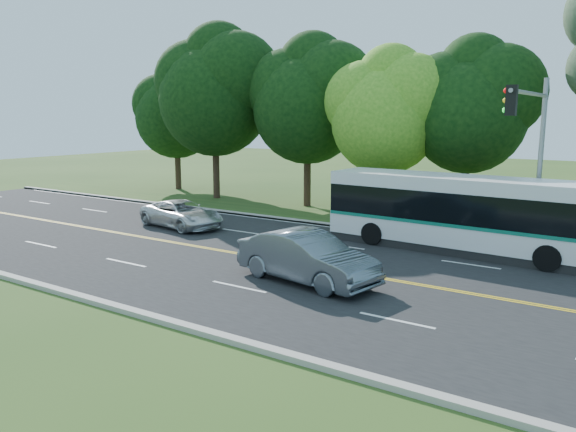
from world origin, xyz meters
The scene contains 12 objects.
ground centered at (0.00, 0.00, 0.00)m, with size 120.00×120.00×0.00m, color #2C4A18.
road centered at (0.00, 0.00, 0.01)m, with size 60.00×14.00×0.02m, color black.
curb_north centered at (0.00, 7.15, 0.07)m, with size 60.00×0.30×0.15m, color #A7A297.
curb_south centered at (0.00, -7.15, 0.07)m, with size 60.00×0.30×0.15m, color #A7A297.
grass_verge centered at (0.00, 9.00, 0.05)m, with size 60.00×4.00×0.10m, color #2C4A18.
lane_markings centered at (-0.09, 0.00, 0.02)m, with size 57.60×13.82×0.00m.
tree_row centered at (-5.15, 12.13, 6.73)m, with size 44.70×9.10×13.84m.
bougainvillea_hedge centered at (7.18, 8.15, 0.72)m, with size 9.50×2.25×1.50m.
traffic_signal centered at (6.49, 5.40, 4.67)m, with size 0.42×6.10×7.00m.
transit_bus centered at (4.29, 5.43, 1.54)m, with size 11.87×3.18×3.07m.
sedan centered at (1.05, -1.79, 0.87)m, with size 1.79×5.13×1.69m, color slate.
suv centered at (-9.11, 2.71, 0.68)m, with size 2.20×4.76×1.32m, color silver.
Camera 1 is at (10.63, -17.26, 5.53)m, focal length 35.00 mm.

